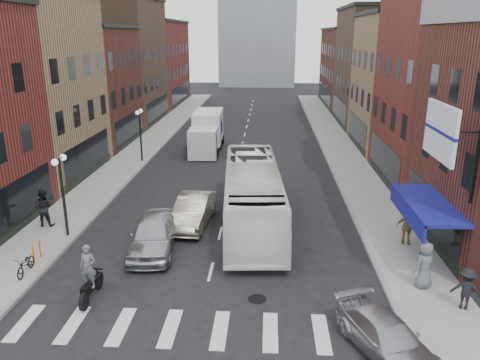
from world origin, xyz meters
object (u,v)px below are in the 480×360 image
object	(u,v)px
motorcycle_rider	(89,275)
ped_right_b	(407,227)
bike_rack	(37,252)
billboard_sign	(443,133)
ped_left_solo	(43,208)
sedan_left_near	(153,234)
ped_right_c	(425,265)
box_truck	(207,132)
parked_bicycle	(26,264)
transit_bus	(252,194)
streetlamp_far	(140,125)
ped_right_a	(466,289)
curb_car	(387,338)
sedan_left_far	(193,211)
streetlamp_near	(61,181)

from	to	relation	value
motorcycle_rider	ped_right_b	distance (m)	14.09
bike_rack	ped_right_b	size ratio (longest dim) A/B	0.47
billboard_sign	ped_left_solo	xyz separation A→B (m)	(-17.61, 4.58, -5.00)
billboard_sign	bike_rack	bearing A→B (deg)	177.17
sedan_left_near	ped_right_c	xyz separation A→B (m)	(11.25, -2.80, 0.25)
sedan_left_near	ped_right_b	world-z (taller)	ped_right_b
billboard_sign	bike_rack	xyz separation A→B (m)	(-16.19, 0.80, -5.58)
box_truck	parked_bicycle	xyz separation A→B (m)	(-4.66, -21.89, -1.04)
ped_right_c	parked_bicycle	bearing A→B (deg)	-30.69
transit_bus	streetlamp_far	bearing A→B (deg)	123.68
billboard_sign	ped_right_a	bearing A→B (deg)	-66.16
billboard_sign	ped_right_b	distance (m)	6.18
billboard_sign	curb_car	distance (m)	7.51
parked_bicycle	box_truck	bearing A→B (deg)	74.05
box_truck	ped_left_solo	xyz separation A→B (m)	(-6.18, -16.96, -0.47)
sedan_left_near	curb_car	distance (m)	11.22
curb_car	sedan_left_far	bearing A→B (deg)	104.24
ped_left_solo	ped_right_b	world-z (taller)	ped_left_solo
streetlamp_far	transit_bus	xyz separation A→B (m)	(8.95, -11.61, -1.28)
bike_rack	sedan_left_far	world-z (taller)	sedan_left_far
ped_right_b	bike_rack	bearing A→B (deg)	25.88
ped_left_solo	streetlamp_far	bearing A→B (deg)	-99.71
transit_bus	ped_right_b	xyz separation A→B (m)	(7.28, -2.45, -0.63)
streetlamp_near	ped_right_c	bearing A→B (deg)	-14.01
bike_rack	motorcycle_rider	size ratio (longest dim) A/B	0.36
streetlamp_near	sedan_left_near	xyz separation A→B (m)	(4.55, -1.14, -2.08)
motorcycle_rider	transit_bus	xyz separation A→B (m)	(5.77, 7.78, 0.59)
motorcycle_rider	sedan_left_near	size ratio (longest dim) A/B	0.46
transit_bus	billboard_sign	bearing A→B (deg)	-43.88
transit_bus	ped_right_c	distance (m)	9.34
box_truck	curb_car	distance (m)	27.46
streetlamp_far	parked_bicycle	size ratio (longest dim) A/B	2.68
transit_bus	streetlamp_near	bearing A→B (deg)	-169.00
streetlamp_near	bike_rack	xyz separation A→B (m)	(-0.20, -2.70, -2.36)
motorcycle_rider	ped_right_a	world-z (taller)	motorcycle_rider
sedan_left_near	ped_right_b	xyz separation A→B (m)	(11.68, 1.08, 0.17)
billboard_sign	sedan_left_near	bearing A→B (deg)	168.34
streetlamp_near	transit_bus	xyz separation A→B (m)	(8.95, 2.39, -1.28)
sedan_left_far	ped_left_solo	xyz separation A→B (m)	(-7.51, -0.92, 0.36)
billboard_sign	motorcycle_rider	distance (m)	13.90
motorcycle_rider	curb_car	world-z (taller)	motorcycle_rider
sedan_left_near	ped_left_solo	xyz separation A→B (m)	(-6.17, 2.22, 0.30)
billboard_sign	transit_bus	world-z (taller)	billboard_sign
box_truck	ped_right_b	distance (m)	21.54
billboard_sign	bike_rack	world-z (taller)	billboard_sign
transit_bus	ped_right_a	distance (m)	11.07
bike_rack	box_truck	xyz separation A→B (m)	(4.76, 20.74, 1.05)
sedan_left_near	curb_car	size ratio (longest dim) A/B	1.19
billboard_sign	ped_right_a	xyz separation A→B (m)	(0.83, -1.87, -5.20)
sedan_left_far	ped_left_solo	world-z (taller)	ped_left_solo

